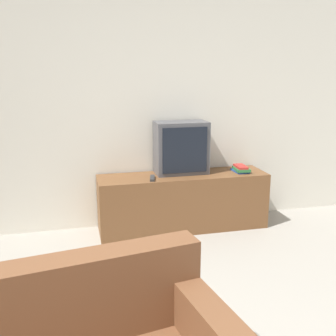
{
  "coord_description": "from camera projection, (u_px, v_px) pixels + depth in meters",
  "views": [
    {
      "loc": [
        -0.28,
        -1.08,
        1.65
      ],
      "look_at": [
        0.54,
        2.32,
        0.79
      ],
      "focal_mm": 42.0,
      "sensor_mm": 36.0,
      "label": 1
    }
  ],
  "objects": [
    {
      "name": "television",
      "position": [
        181.0,
        148.0,
        4.12
      ],
      "size": [
        0.55,
        0.3,
        0.55
      ],
      "color": "#4C4C51",
      "rests_on": "tv_stand"
    },
    {
      "name": "wall_back",
      "position": [
        100.0,
        106.0,
        4.02
      ],
      "size": [
        9.0,
        0.06,
        2.6
      ],
      "color": "silver",
      "rests_on": "ground_plane"
    },
    {
      "name": "book_stack",
      "position": [
        241.0,
        169.0,
        4.22
      ],
      "size": [
        0.16,
        0.23,
        0.07
      ],
      "color": "#23478E",
      "rests_on": "tv_stand"
    },
    {
      "name": "remote_on_stand",
      "position": [
        152.0,
        178.0,
        3.94
      ],
      "size": [
        0.08,
        0.19,
        0.02
      ],
      "rotation": [
        0.0,
        0.0,
        -0.22
      ],
      "color": "#2D2D2D",
      "rests_on": "tv_stand"
    },
    {
      "name": "tv_stand",
      "position": [
        183.0,
        202.0,
        4.19
      ],
      "size": [
        1.78,
        0.46,
        0.59
      ],
      "color": "brown",
      "rests_on": "ground_plane"
    }
  ]
}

